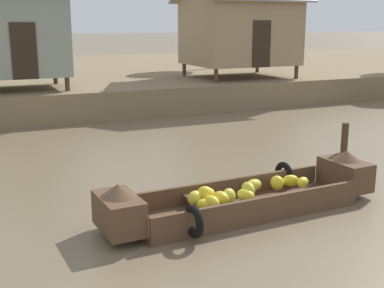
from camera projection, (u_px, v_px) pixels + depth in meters
The scene contains 6 objects.
ground_plane at pixel (175, 157), 12.68m from camera, with size 300.00×300.00×0.00m, color #726047.
riverbank_strip at pixel (61, 78), 26.06m from camera, with size 160.00×20.00×1.01m, color #7F6B4C.
banana_boat at pixel (244, 197), 8.91m from camera, with size 5.23×2.02×0.86m.
stilt_house_mid_left at pixel (18, 31), 17.31m from camera, with size 3.79×3.18×3.99m.
stilt_house_mid_right at pixel (240, 29), 21.25m from camera, with size 4.82×3.95×4.22m.
mooring_post at pixel (344, 153), 10.52m from camera, with size 0.14×0.14×1.27m, color #423323.
Camera 1 is at (-4.68, -1.34, 3.26)m, focal length 47.71 mm.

